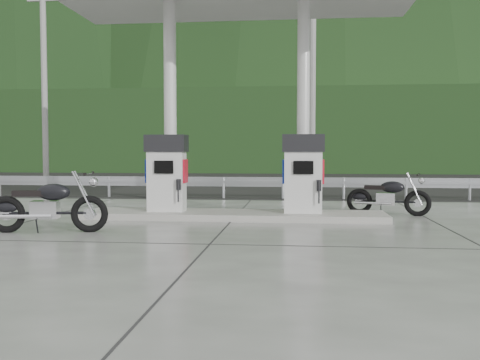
# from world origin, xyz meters

# --- Properties ---
(ground) EXTENTS (160.00, 160.00, 0.00)m
(ground) POSITION_xyz_m (0.00, 0.00, 0.00)
(ground) COLOR black
(ground) RESTS_ON ground
(forecourt_apron) EXTENTS (18.00, 14.00, 0.02)m
(forecourt_apron) POSITION_xyz_m (0.00, 0.00, 0.01)
(forecourt_apron) COLOR slate
(forecourt_apron) RESTS_ON ground
(pump_island) EXTENTS (7.00, 1.40, 0.15)m
(pump_island) POSITION_xyz_m (0.00, 2.50, 0.10)
(pump_island) COLOR #99968E
(pump_island) RESTS_ON forecourt_apron
(gas_pump_left) EXTENTS (0.95, 0.55, 1.80)m
(gas_pump_left) POSITION_xyz_m (-1.60, 2.50, 1.07)
(gas_pump_left) COLOR silver
(gas_pump_left) RESTS_ON pump_island
(gas_pump_right) EXTENTS (0.95, 0.55, 1.80)m
(gas_pump_right) POSITION_xyz_m (1.60, 2.50, 1.07)
(gas_pump_right) COLOR silver
(gas_pump_right) RESTS_ON pump_island
(canopy_column_left) EXTENTS (0.30, 0.30, 5.00)m
(canopy_column_left) POSITION_xyz_m (-1.60, 2.90, 2.67)
(canopy_column_left) COLOR silver
(canopy_column_left) RESTS_ON pump_island
(canopy_column_right) EXTENTS (0.30, 0.30, 5.00)m
(canopy_column_right) POSITION_xyz_m (1.60, 2.90, 2.67)
(canopy_column_right) COLOR silver
(canopy_column_right) RESTS_ON pump_island
(guardrail) EXTENTS (26.00, 0.16, 1.42)m
(guardrail) POSITION_xyz_m (0.00, 8.00, 0.71)
(guardrail) COLOR #A3A6AB
(guardrail) RESTS_ON ground
(road) EXTENTS (60.00, 7.00, 0.01)m
(road) POSITION_xyz_m (0.00, 11.50, 0.00)
(road) COLOR black
(road) RESTS_ON ground
(utility_pole_a) EXTENTS (0.22, 0.22, 8.00)m
(utility_pole_a) POSITION_xyz_m (-8.00, 9.50, 4.00)
(utility_pole_a) COLOR gray
(utility_pole_a) RESTS_ON ground
(utility_pole_b) EXTENTS (0.22, 0.22, 8.00)m
(utility_pole_b) POSITION_xyz_m (2.00, 9.50, 4.00)
(utility_pole_b) COLOR gray
(utility_pole_b) RESTS_ON ground
(tree_band) EXTENTS (80.00, 6.00, 6.00)m
(tree_band) POSITION_xyz_m (0.00, 30.00, 3.00)
(tree_band) COLOR black
(tree_band) RESTS_ON ground
(forested_hills) EXTENTS (100.00, 40.00, 140.00)m
(forested_hills) POSITION_xyz_m (0.00, 60.00, 0.00)
(forested_hills) COLOR black
(forested_hills) RESTS_ON ground
(motorcycle_left) EXTENTS (2.23, 0.99, 1.02)m
(motorcycle_left) POSITION_xyz_m (-3.33, -0.01, 0.53)
(motorcycle_left) COLOR black
(motorcycle_left) RESTS_ON forecourt_apron
(motorcycle_right) EXTENTS (1.98, 1.10, 0.90)m
(motorcycle_right) POSITION_xyz_m (3.69, 3.58, 0.47)
(motorcycle_right) COLOR black
(motorcycle_right) RESTS_ON forecourt_apron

